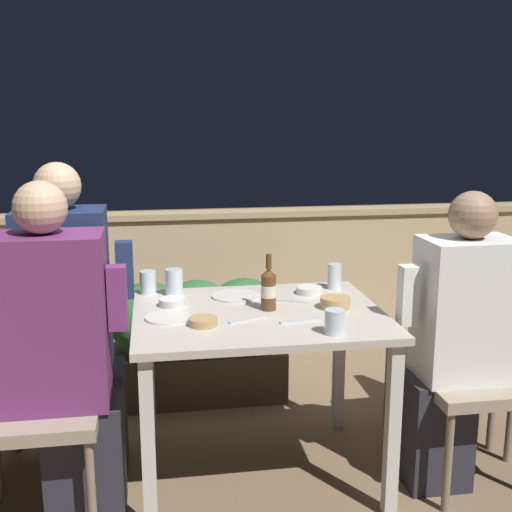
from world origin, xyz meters
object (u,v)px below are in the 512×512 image
chair_left_near (1,380)px  chair_right_far (474,325)px  person_purple_stripe (60,356)px  person_white_polo (456,341)px  person_navy_jumper (74,321)px  chair_left_far (23,347)px  beer_bottle (269,289)px  chair_right_near (504,349)px

chair_left_near → chair_right_far: bearing=8.5°
person_purple_stripe → person_white_polo: person_purple_stripe is taller
person_navy_jumper → chair_right_far: size_ratio=1.37×
chair_right_far → person_navy_jumper: bearing=178.9°
chair_left_far → beer_bottle: chair_left_far is taller
chair_left_near → chair_left_far: size_ratio=1.00×
person_white_polo → chair_left_near: bearing=179.9°
person_navy_jumper → chair_left_near: bearing=-124.2°
person_purple_stripe → chair_left_near: bearing=-180.0°
chair_left_near → person_navy_jumper: size_ratio=0.73×
chair_left_near → person_purple_stripe: 0.23m
chair_right_far → beer_bottle: bearing=-173.3°
person_purple_stripe → chair_left_far: 0.40m
beer_bottle → person_navy_jumper: bearing=169.4°
chair_left_near → person_white_polo: bearing=-0.1°
chair_left_near → chair_right_near: (1.99, -0.00, 0.00)m
chair_right_far → beer_bottle: (-0.99, -0.12, 0.25)m
chair_right_far → beer_bottle: 1.02m
chair_right_near → beer_bottle: 1.01m
chair_right_near → person_white_polo: person_white_polo is taller
person_navy_jumper → person_white_polo: (1.55, -0.34, -0.06)m
chair_right_near → beer_bottle: chair_right_near is taller
person_navy_jumper → chair_right_near: bearing=-10.9°
chair_right_far → chair_left_near: bearing=-171.5°
person_purple_stripe → chair_left_far: size_ratio=1.33×
chair_left_near → chair_left_far: 0.34m
person_purple_stripe → person_white_polo: (1.56, -0.00, -0.03)m
chair_left_near → chair_left_far: bearing=87.4°
chair_left_far → beer_bottle: (1.02, -0.15, 0.25)m
chair_right_far → chair_right_near: bearing=-94.7°
chair_right_near → chair_right_far: bearing=85.3°
chair_right_near → chair_left_far: bearing=170.2°
chair_left_near → chair_left_far: (0.01, 0.34, 0.00)m
chair_left_near → chair_right_far: (2.02, 0.30, 0.00)m
person_purple_stripe → chair_right_near: 1.78m
beer_bottle → chair_right_near: bearing=-11.1°
person_purple_stripe → person_white_polo: size_ratio=1.05×
chair_right_near → person_white_polo: (-0.22, -0.00, 0.05)m
person_navy_jumper → person_white_polo: bearing=-12.4°
chair_left_far → chair_right_far: size_ratio=1.00×
chair_right_near → chair_right_far: 0.31m
chair_left_far → person_navy_jumper: person_navy_jumper is taller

